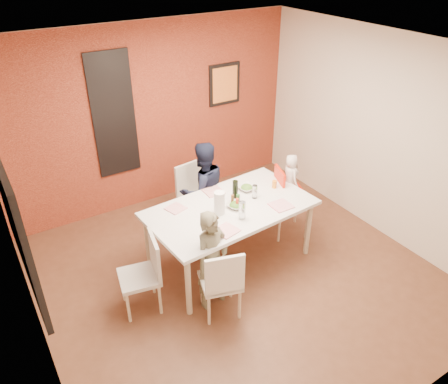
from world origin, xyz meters
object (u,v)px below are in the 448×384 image
dining_table (230,212)px  wine_bottle (235,190)px  high_chair (287,195)px  child_far (203,190)px  child_near (212,260)px  paper_towel_roll (219,203)px  chair_far (194,193)px  toddler (290,176)px  chair_near (222,281)px  chair_left (146,270)px

dining_table → wine_bottle: bearing=38.7°
dining_table → high_chair: (0.99, 0.13, -0.15)m
child_far → wine_bottle: bearing=100.9°
child_near → wine_bottle: child_near is taller
child_far → paper_towel_roll: size_ratio=4.83×
high_chair → paper_towel_roll: 1.24m
chair_far → high_chair: (0.97, -0.84, 0.08)m
toddler → dining_table: bearing=108.8°
child_far → paper_towel_roll: (-0.21, -0.78, 0.28)m
chair_near → paper_towel_roll: size_ratio=3.16×
high_chair → wine_bottle: 0.92m
chair_left → high_chair: high_chair is taller
chair_near → wine_bottle: 1.21m
dining_table → chair_far: (0.02, 0.97, -0.23)m
paper_towel_roll → toddler: bearing=7.9°
high_chair → wine_bottle: size_ratio=3.92×
dining_table → chair_left: bearing=-171.8°
chair_near → wine_bottle: size_ratio=3.49×
dining_table → toddler: bearing=6.6°
high_chair → child_far: child_far is taller
paper_towel_roll → wine_bottle: bearing=26.6°
chair_left → paper_towel_roll: bearing=108.2°
chair_far → wine_bottle: size_ratio=3.67×
child_near → child_far: (0.59, 1.23, 0.08)m
toddler → wine_bottle: (-0.88, -0.00, 0.06)m
chair_left → paper_towel_roll: (1.02, 0.12, 0.46)m
chair_far → chair_left: size_ratio=1.03×
chair_near → high_chair: high_chair is taller
chair_near → wine_bottle: bearing=-113.3°
chair_left → child_far: size_ratio=0.67×
chair_near → chair_left: chair_left is taller
chair_far → child_far: child_far is taller
child_near → chair_near: bearing=-109.2°
paper_towel_roll → chair_near: bearing=-119.6°
toddler → wine_bottle: size_ratio=2.35×
high_chair → child_near: (-1.55, -0.64, -0.00)m
wine_bottle → paper_towel_roll: 0.36m
wine_bottle → paper_towel_roll: size_ratio=0.91×
dining_table → child_far: bearing=87.4°
chair_left → child_far: 1.53m
chair_far → wine_bottle: bearing=-90.0°
dining_table → high_chair: 1.01m
dining_table → chair_far: 1.00m
chair_left → child_near: bearing=73.7°
chair_far → paper_towel_roll: size_ratio=3.33×
toddler → wine_bottle: 0.88m
child_near → wine_bottle: 1.00m
high_chair → toddler: 0.29m
high_chair → wine_bottle: bearing=110.0°
chair_near → child_near: 0.26m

